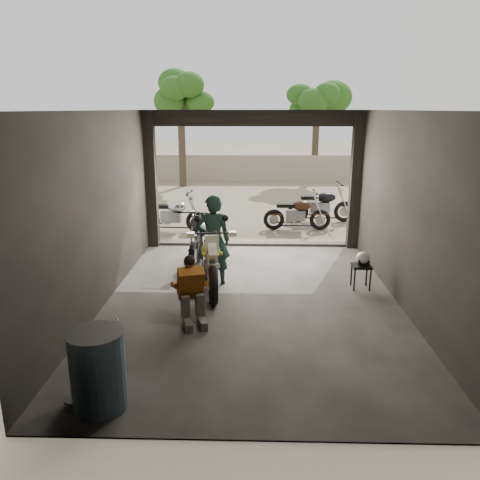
# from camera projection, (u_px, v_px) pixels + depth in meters

# --- Properties ---
(ground) EXTENTS (80.00, 80.00, 0.00)m
(ground) POSITION_uv_depth(u_px,v_px,m) (252.00, 303.00, 8.06)
(ground) COLOR #7A6D56
(ground) RESTS_ON ground
(garage) EXTENTS (7.00, 7.13, 3.20)m
(garage) POSITION_uv_depth(u_px,v_px,m) (252.00, 223.00, 8.24)
(garage) COLOR #2D2B28
(garage) RESTS_ON ground
(boundary_wall) EXTENTS (18.00, 0.30, 1.20)m
(boundary_wall) POSITION_uv_depth(u_px,v_px,m) (253.00, 168.00, 21.37)
(boundary_wall) COLOR gray
(boundary_wall) RESTS_ON ground
(tree_left) EXTENTS (2.20, 2.20, 5.60)m
(tree_left) POSITION_uv_depth(u_px,v_px,m) (180.00, 89.00, 19.09)
(tree_left) COLOR #382B1E
(tree_left) RESTS_ON ground
(tree_right) EXTENTS (2.20, 2.20, 5.00)m
(tree_right) POSITION_uv_depth(u_px,v_px,m) (317.00, 101.00, 20.49)
(tree_right) COLOR #382B1E
(tree_right) RESTS_ON ground
(main_bike) EXTENTS (1.04, 1.98, 1.26)m
(main_bike) POSITION_uv_depth(u_px,v_px,m) (210.00, 257.00, 8.48)
(main_bike) COLOR beige
(main_bike) RESTS_ON ground
(left_bike) EXTENTS (0.99, 1.88, 1.21)m
(left_bike) POSITION_uv_depth(u_px,v_px,m) (203.00, 234.00, 10.16)
(left_bike) COLOR black
(left_bike) RESTS_ON ground
(outside_bike_a) EXTENTS (1.67, 0.79, 1.10)m
(outside_bike_a) POSITION_uv_depth(u_px,v_px,m) (173.00, 212.00, 12.55)
(outside_bike_a) COLOR black
(outside_bike_a) RESTS_ON ground
(outside_bike_b) EXTENTS (1.60, 0.67, 1.08)m
(outside_bike_b) POSITION_uv_depth(u_px,v_px,m) (297.00, 211.00, 12.75)
(outside_bike_b) COLOR #3A1D0D
(outside_bike_b) RESTS_ON ground
(outside_bike_c) EXTENTS (1.75, 0.79, 1.16)m
(outside_bike_c) POSITION_uv_depth(u_px,v_px,m) (322.00, 203.00, 13.64)
(outside_bike_c) COLOR black
(outside_bike_c) RESTS_ON ground
(rider) EXTENTS (0.67, 0.48, 1.72)m
(rider) POSITION_uv_depth(u_px,v_px,m) (213.00, 241.00, 8.68)
(rider) COLOR black
(rider) RESTS_ON ground
(mechanic) EXTENTS (0.71, 0.84, 1.03)m
(mechanic) POSITION_uv_depth(u_px,v_px,m) (192.00, 293.00, 7.12)
(mechanic) COLOR #9E5315
(mechanic) RESTS_ON ground
(stool) EXTENTS (0.34, 0.34, 0.47)m
(stool) POSITION_uv_depth(u_px,v_px,m) (361.00, 269.00, 8.56)
(stool) COLOR black
(stool) RESTS_ON ground
(helmet) EXTENTS (0.26, 0.27, 0.24)m
(helmet) POSITION_uv_depth(u_px,v_px,m) (363.00, 258.00, 8.53)
(helmet) COLOR silver
(helmet) RESTS_ON stool
(oil_drum) EXTENTS (0.64, 0.64, 0.92)m
(oil_drum) POSITION_uv_depth(u_px,v_px,m) (98.00, 372.00, 5.09)
(oil_drum) COLOR #374D5C
(oil_drum) RESTS_ON ground
(sign_post) EXTENTS (0.88, 0.08, 2.63)m
(sign_post) POSITION_uv_depth(u_px,v_px,m) (414.00, 176.00, 10.24)
(sign_post) COLOR black
(sign_post) RESTS_ON ground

